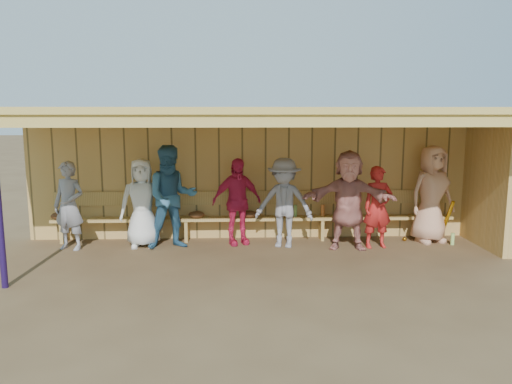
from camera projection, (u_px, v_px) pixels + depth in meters
ground at (257, 256)px, 8.53m from camera, size 90.00×90.00×0.00m
player_a at (69, 206)px, 8.82m from camera, size 0.66×0.53×1.58m
player_b at (142, 203)px, 9.00m from camera, size 0.83×0.58×1.61m
player_c at (172, 197)px, 8.89m from camera, size 1.04×0.89×1.86m
player_d at (237, 202)px, 9.17m from camera, size 1.02×0.69×1.60m
player_e at (284, 203)px, 8.99m from camera, size 1.17×0.87×1.62m
player_f at (348, 200)px, 8.85m from camera, size 1.70×0.77×1.77m
player_g at (378, 207)px, 8.95m from camera, size 0.58×0.42×1.48m
player_h at (432, 194)px, 9.31m from camera, size 1.02×0.81×1.83m
dugout_structure at (277, 153)px, 8.95m from camera, size 8.80×3.20×2.50m
bench at (254, 213)px, 9.54m from camera, size 7.60×0.34×0.93m
dugout_equipment at (216, 216)px, 9.39m from camera, size 7.52×0.62×0.80m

